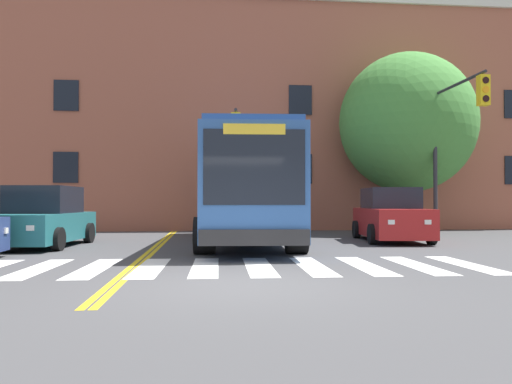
# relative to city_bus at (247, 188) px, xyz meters

# --- Properties ---
(ground_plane) EXTENTS (120.00, 120.00, 0.00)m
(ground_plane) POSITION_rel_city_bus_xyz_m (-0.72, -8.08, -1.83)
(ground_plane) COLOR #424244
(crosswalk) EXTENTS (10.83, 3.42, 0.01)m
(crosswalk) POSITION_rel_city_bus_xyz_m (-0.76, -5.86, -1.82)
(crosswalk) COLOR white
(crosswalk) RESTS_ON ground
(lane_line_yellow_inner) EXTENTS (0.12, 36.00, 0.01)m
(lane_line_yellow_inner) POSITION_rel_city_bus_xyz_m (-2.89, 8.14, -1.83)
(lane_line_yellow_inner) COLOR gold
(lane_line_yellow_inner) RESTS_ON ground
(lane_line_yellow_outer) EXTENTS (0.12, 36.00, 0.01)m
(lane_line_yellow_outer) POSITION_rel_city_bus_xyz_m (-2.73, 8.14, -1.83)
(lane_line_yellow_outer) COLOR gold
(lane_line_yellow_outer) RESTS_ON ground
(city_bus) EXTENTS (3.33, 10.79, 3.38)m
(city_bus) POSITION_rel_city_bus_xyz_m (0.00, 0.00, 0.00)
(city_bus) COLOR #2D5699
(city_bus) RESTS_ON ground
(car_teal_near_lane) EXTENTS (2.41, 4.59, 1.85)m
(car_teal_near_lane) POSITION_rel_city_bus_xyz_m (-6.29, -0.56, -1.00)
(car_teal_near_lane) COLOR #236B70
(car_teal_near_lane) RESTS_ON ground
(car_red_far_lane) EXTENTS (2.46, 4.57, 1.85)m
(car_red_far_lane) POSITION_rel_city_bus_xyz_m (5.05, 0.40, -0.99)
(car_red_far_lane) COLOR #AD1E1E
(car_red_far_lane) RESTS_ON ground
(car_white_behind_bus) EXTENTS (2.33, 3.87, 1.82)m
(car_white_behind_bus) POSITION_rel_city_bus_xyz_m (1.18, 10.42, -1.00)
(car_white_behind_bus) COLOR white
(car_white_behind_bus) RESTS_ON ground
(traffic_light_near_corner) EXTENTS (0.34, 3.70, 6.00)m
(traffic_light_near_corner) POSITION_rel_city_bus_xyz_m (7.69, 1.10, 2.23)
(traffic_light_near_corner) COLOR #28282D
(traffic_light_near_corner) RESTS_ON ground
(traffic_light_overhead) EXTENTS (0.50, 3.18, 5.05)m
(traffic_light_overhead) POSITION_rel_city_bus_xyz_m (-0.15, 3.07, 1.57)
(traffic_light_overhead) COLOR #28282D
(traffic_light_overhead) RESTS_ON ground
(street_tree_curbside_large) EXTENTS (8.45, 8.31, 8.00)m
(street_tree_curbside_large) POSITION_rel_city_bus_xyz_m (7.64, 5.13, 3.06)
(street_tree_curbside_large) COLOR #4C3D2D
(street_tree_curbside_large) RESTS_ON ground
(building_facade) EXTENTS (40.29, 10.10, 11.65)m
(building_facade) POSITION_rel_city_bus_xyz_m (-2.30, 11.80, 4.00)
(building_facade) COLOR #9E5642
(building_facade) RESTS_ON ground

